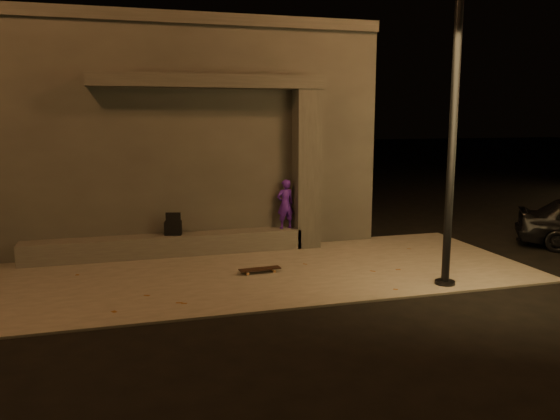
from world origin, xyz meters
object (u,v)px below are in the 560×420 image
object	(u,v)px
skateboarder	(285,204)
backpack	(173,227)
street_lamp_0	(457,44)
column	(306,169)
skateboard	(260,269)

from	to	relation	value
skateboarder	backpack	bearing A→B (deg)	-9.24
skateboarder	street_lamp_0	distance (m)	5.14
column	skateboarder	world-z (taller)	column
skateboarder	street_lamp_0	world-z (taller)	street_lamp_0
skateboarder	street_lamp_0	bearing A→B (deg)	110.24
skateboarder	skateboard	bearing A→B (deg)	51.22
skateboarder	backpack	world-z (taller)	skateboarder
column	backpack	bearing A→B (deg)	180.00
column	skateboard	xyz separation A→B (m)	(-1.57, -1.90, -1.73)
street_lamp_0	skateboarder	bearing A→B (deg)	119.48
skateboarder	skateboard	size ratio (longest dim) A/B	1.38
column	backpack	distance (m)	3.27
backpack	skateboard	xyz separation A→B (m)	(1.48, -1.90, -0.55)
skateboard	street_lamp_0	world-z (taller)	street_lamp_0
backpack	street_lamp_0	size ratio (longest dim) A/B	0.07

